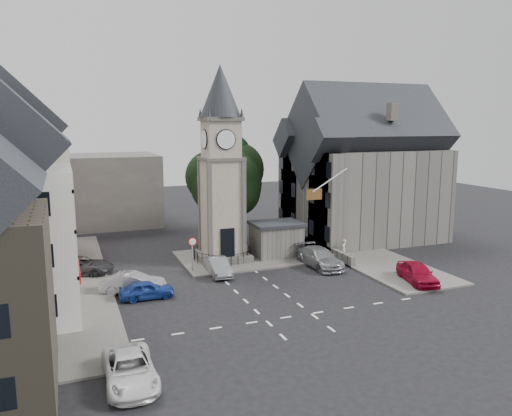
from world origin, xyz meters
name	(u,v)px	position (x,y,z in m)	size (l,w,h in m)	color
ground	(256,289)	(0.00, 0.00, 0.00)	(120.00, 120.00, 0.00)	black
pavement_west	(66,283)	(-12.50, 6.00, 0.07)	(6.00, 30.00, 0.14)	#595651
pavement_east	(344,247)	(12.00, 8.00, 0.07)	(6.00, 26.00, 0.14)	#595651
central_island	(239,258)	(1.50, 8.00, 0.08)	(10.00, 8.00, 0.16)	#595651
road_markings	(289,317)	(0.00, -5.50, 0.01)	(20.00, 8.00, 0.01)	silver
clock_tower	(221,166)	(0.00, 7.99, 8.12)	(4.86, 4.86, 16.25)	#4C4944
stone_shelter	(276,239)	(4.80, 7.50, 1.55)	(4.30, 3.30, 3.08)	#5A5752
town_tree	(226,173)	(2.00, 13.00, 6.97)	(7.20, 7.20, 10.80)	black
warning_sign_post	(192,248)	(-3.20, 5.43, 2.03)	(0.70, 0.19, 2.85)	black
terrace_pink	(24,181)	(-15.50, 16.00, 6.58)	(8.10, 7.60, 12.80)	#D39191
terrace_cream	(16,193)	(-15.50, 8.00, 6.58)	(8.10, 7.60, 12.80)	beige
terrace_tudor	(5,218)	(-15.50, 0.00, 6.19)	(8.10, 7.60, 12.00)	silver
backdrop_west	(67,191)	(-12.00, 28.00, 4.00)	(20.00, 10.00, 8.00)	#4C4944
east_building	(362,177)	(15.59, 11.00, 6.26)	(14.40, 11.40, 12.60)	#5A5752
east_boundary_wall	(308,241)	(9.20, 10.00, 0.45)	(0.40, 16.00, 0.90)	#5A5752
flagpole	(330,180)	(8.00, 4.00, 7.00)	(3.68, 0.10, 2.74)	white
car_west_blue	(147,290)	(-7.50, 0.84, 0.62)	(1.46, 3.62, 1.23)	navy
car_west_silver	(133,283)	(-8.18, 2.31, 0.72)	(1.52, 4.36, 1.44)	gray
car_west_grey	(79,266)	(-11.50, 8.00, 0.71)	(2.37, 5.14, 1.43)	#2F2F32
car_island_silver	(218,266)	(-1.52, 4.26, 0.67)	(1.42, 4.06, 1.34)	gray
car_island_east	(320,258)	(6.86, 3.35, 0.77)	(2.15, 5.30, 1.54)	#94969B
car_east_red	(417,273)	(11.50, -3.00, 0.77)	(1.82, 4.51, 1.54)	maroon
van_sw_white	(130,370)	(-9.95, -10.00, 0.67)	(2.21, 4.79, 1.33)	silver
pedestrian	(344,249)	(10.03, 4.90, 0.84)	(0.61, 0.40, 1.67)	beige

